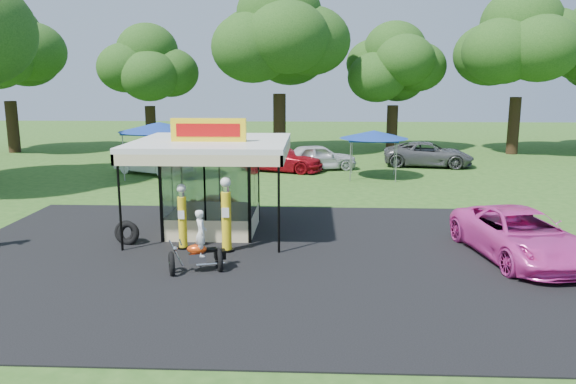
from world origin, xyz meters
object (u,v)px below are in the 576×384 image
at_px(kiosk_car, 223,206).
at_px(bg_car_a, 152,161).
at_px(bg_car_c, 318,157).
at_px(gas_pump_left, 182,218).
at_px(bg_car_d, 428,154).
at_px(gas_station_kiosk, 213,184).
at_px(tent_west, 159,127).
at_px(motorcycle, 199,247).
at_px(gas_pump_right, 226,217).
at_px(bg_car_b, 280,158).
at_px(tent_east, 374,135).
at_px(pink_sedan, 520,235).

relative_size(kiosk_car, bg_car_a, 0.58).
bearing_deg(bg_car_c, kiosk_car, 145.20).
bearing_deg(gas_pump_left, bg_car_d, 57.89).
height_order(gas_station_kiosk, bg_car_a, gas_station_kiosk).
xyz_separation_m(gas_pump_left, kiosk_car, (0.62, 4.43, -0.57)).
xyz_separation_m(gas_station_kiosk, tent_west, (-5.01, 11.36, 1.07)).
bearing_deg(bg_car_a, motorcycle, -133.25).
height_order(kiosk_car, bg_car_a, bg_car_a).
distance_m(gas_pump_right, tent_west, 15.11).
bearing_deg(bg_car_d, bg_car_b, 112.45).
bearing_deg(kiosk_car, bg_car_b, -7.71).
distance_m(gas_pump_left, bg_car_c, 17.38).
height_order(bg_car_d, tent_east, tent_east).
bearing_deg(bg_car_b, bg_car_c, -60.39).
distance_m(kiosk_car, tent_west, 10.70).
bearing_deg(pink_sedan, motorcycle, -179.06).
distance_m(motorcycle, tent_west, 16.81).
relative_size(pink_sedan, tent_east, 1.44).
distance_m(pink_sedan, bg_car_c, 18.31).
height_order(gas_pump_right, kiosk_car, gas_pump_right).
distance_m(gas_station_kiosk, bg_car_b, 14.13).
bearing_deg(tent_west, pink_sedan, -43.09).
relative_size(pink_sedan, bg_car_b, 1.04).
bearing_deg(bg_car_b, gas_pump_right, -165.90).
distance_m(gas_station_kiosk, motorcycle, 4.56).
height_order(kiosk_car, bg_car_d, bg_car_d).
bearing_deg(bg_car_c, pink_sedan, -177.60).
xyz_separation_m(gas_station_kiosk, bg_car_a, (-5.85, 12.54, -0.98)).
height_order(gas_station_kiosk, kiosk_car, gas_station_kiosk).
bearing_deg(pink_sedan, gas_pump_left, 168.28).
bearing_deg(gas_station_kiosk, kiosk_car, 90.00).
relative_size(gas_station_kiosk, motorcycle, 2.80).
relative_size(gas_station_kiosk, kiosk_car, 1.92).
bearing_deg(gas_pump_right, tent_west, 113.01).
distance_m(bg_car_c, bg_car_d, 7.28).
distance_m(gas_pump_right, tent_east, 15.69).
distance_m(gas_pump_right, pink_sedan, 9.20).
bearing_deg(bg_car_a, gas_station_kiosk, -128.38).
relative_size(pink_sedan, tent_west, 1.23).
relative_size(kiosk_car, bg_car_c, 0.60).
relative_size(gas_station_kiosk, pink_sedan, 0.97).
bearing_deg(gas_pump_right, bg_car_b, 87.44).
bearing_deg(tent_west, gas_pump_left, -72.09).
distance_m(kiosk_car, bg_car_a, 11.88).
height_order(gas_station_kiosk, tent_east, gas_station_kiosk).
bearing_deg(pink_sedan, bg_car_d, 78.08).
xyz_separation_m(bg_car_b, bg_car_d, (9.41, 2.31, 0.01)).
bearing_deg(pink_sedan, gas_pump_right, 169.36).
distance_m(kiosk_car, bg_car_d, 17.90).
xyz_separation_m(gas_pump_left, bg_car_c, (4.57, 16.77, -0.26)).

